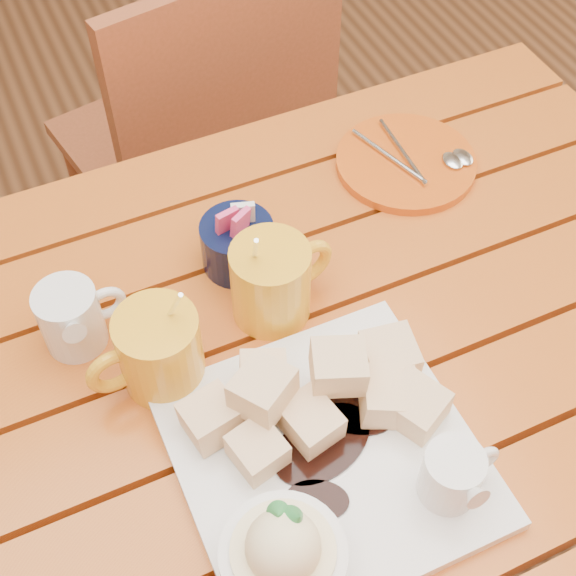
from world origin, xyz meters
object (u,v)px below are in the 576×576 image
coffee_mug_right (273,280)px  orange_saucer (407,162)px  dessert_plate (320,469)px  coffee_mug_left (157,351)px  table (274,425)px  chair_far (205,144)px

coffee_mug_right → orange_saucer: size_ratio=0.80×
coffee_mug_right → dessert_plate: bearing=-112.0°
dessert_plate → coffee_mug_left: bearing=118.7°
coffee_mug_right → coffee_mug_left: bearing=-176.3°
table → chair_far: 0.70m
orange_saucer → chair_far: (-0.14, 0.44, -0.27)m
orange_saucer → dessert_plate: bearing=-130.4°
table → chair_far: size_ratio=1.37×
table → orange_saucer: orange_saucer is taller
table → chair_far: chair_far is taller
table → dessert_plate: 0.19m
table → chair_far: bearing=76.9°
chair_far → orange_saucer: bearing=97.8°
coffee_mug_left → orange_saucer: bearing=19.0°
coffee_mug_left → coffee_mug_right: bearing=8.8°
coffee_mug_right → chair_far: bearing=68.9°
coffee_mug_right → chair_far: coffee_mug_right is taller
dessert_plate → orange_saucer: bearing=49.6°
table → coffee_mug_left: size_ratio=8.14×
dessert_plate → orange_saucer: (0.31, 0.36, -0.03)m
dessert_plate → coffee_mug_right: coffee_mug_right is taller
coffee_mug_right → orange_saucer: coffee_mug_right is taller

